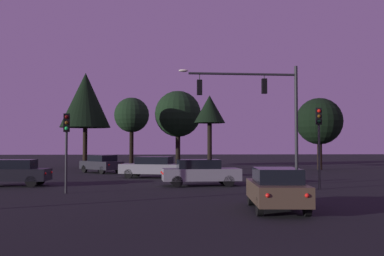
% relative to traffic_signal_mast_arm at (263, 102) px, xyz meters
% --- Properties ---
extents(ground_plane, '(168.00, 168.00, 0.00)m').
position_rel_traffic_signal_mast_arm_xyz_m(ground_plane, '(-4.22, 4.36, -4.95)').
color(ground_plane, black).
rests_on(ground_plane, ground).
extents(traffic_signal_mast_arm, '(7.18, 0.51, 7.12)m').
position_rel_traffic_signal_mast_arm_xyz_m(traffic_signal_mast_arm, '(0.00, 0.00, 0.00)').
color(traffic_signal_mast_arm, '#232326').
rests_on(traffic_signal_mast_arm, ground).
extents(traffic_light_corner_left, '(0.34, 0.38, 4.34)m').
position_rel_traffic_signal_mast_arm_xyz_m(traffic_light_corner_left, '(2.37, -2.91, -1.88)').
color(traffic_light_corner_left, '#232326').
rests_on(traffic_light_corner_left, ground).
extents(traffic_light_corner_right, '(0.34, 0.37, 3.89)m').
position_rel_traffic_signal_mast_arm_xyz_m(traffic_light_corner_right, '(-10.68, -4.06, -2.18)').
color(traffic_light_corner_right, '#232326').
rests_on(traffic_light_corner_right, ground).
extents(car_nearside_lane, '(2.13, 4.33, 1.52)m').
position_rel_traffic_signal_mast_arm_xyz_m(car_nearside_lane, '(-1.91, -10.44, -4.16)').
color(car_nearside_lane, '#473828').
rests_on(car_nearside_lane, ground).
extents(car_crossing_left, '(4.33, 1.89, 1.52)m').
position_rel_traffic_signal_mast_arm_xyz_m(car_crossing_left, '(-14.58, 0.08, -4.16)').
color(car_crossing_left, black).
rests_on(car_crossing_left, ground).
extents(car_crossing_right, '(4.60, 2.05, 1.52)m').
position_rel_traffic_signal_mast_arm_xyz_m(car_crossing_right, '(-3.79, -0.47, -4.16)').
color(car_crossing_right, gray).
rests_on(car_crossing_right, ground).
extents(car_far_lane, '(3.98, 4.13, 1.52)m').
position_rel_traffic_signal_mast_arm_xyz_m(car_far_lane, '(-11.08, 12.21, -4.16)').
color(car_far_lane, '#232328').
rests_on(car_far_lane, ground).
extents(car_parked_lot, '(4.86, 3.07, 1.52)m').
position_rel_traffic_signal_mast_arm_xyz_m(car_parked_lot, '(-6.64, 6.13, -4.16)').
color(car_parked_lot, gray).
rests_on(car_parked_lot, ground).
extents(tree_behind_sign, '(4.49, 4.49, 6.91)m').
position_rel_traffic_signal_mast_arm_xyz_m(tree_behind_sign, '(9.17, 15.97, -0.31)').
color(tree_behind_sign, black).
rests_on(tree_behind_sign, ground).
extents(tree_left_far, '(5.20, 5.20, 9.89)m').
position_rel_traffic_signal_mast_arm_xyz_m(tree_left_far, '(-13.90, 20.83, 2.06)').
color(tree_left_far, black).
rests_on(tree_left_far, ground).
extents(tree_center_horizon, '(3.00, 3.00, 7.16)m').
position_rel_traffic_signal_mast_arm_xyz_m(tree_center_horizon, '(-1.40, 16.56, 0.75)').
color(tree_center_horizon, black).
rests_on(tree_center_horizon, ground).
extents(tree_right_cluster, '(3.47, 3.47, 7.09)m').
position_rel_traffic_signal_mast_arm_xyz_m(tree_right_cluster, '(-8.98, 18.57, 0.35)').
color(tree_right_cluster, black).
rests_on(tree_right_cluster, ground).
extents(tree_lot_edge, '(5.06, 5.06, 8.32)m').
position_rel_traffic_signal_mast_arm_xyz_m(tree_lot_edge, '(-4.21, 22.90, 0.81)').
color(tree_lot_edge, black).
rests_on(tree_lot_edge, ground).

